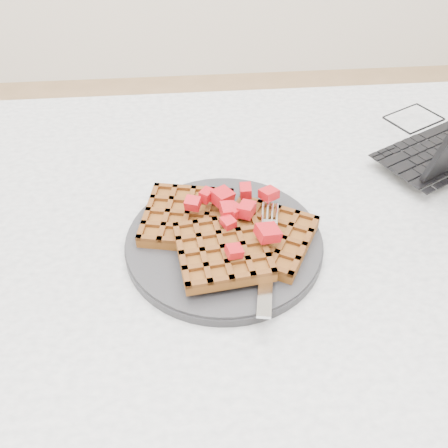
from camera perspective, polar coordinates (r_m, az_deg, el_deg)
The scene contains 5 objects.
table at distance 0.75m, azimuth 3.86°, elevation -7.63°, with size 1.20×0.80×0.75m.
plate at distance 0.64m, azimuth 0.00°, elevation -2.10°, with size 0.25×0.25×0.02m, color #242427.
waffles at distance 0.63m, azimuth 0.05°, elevation -1.09°, with size 0.24×0.20×0.03m.
strawberry_pile at distance 0.61m, azimuth 0.00°, elevation 0.96°, with size 0.15×0.15×0.02m, color #96050F, non-canonical shape.
fork at distance 0.61m, azimuth 4.96°, elevation -3.52°, with size 0.02×0.18×0.02m, color silver, non-canonical shape.
Camera 1 is at (-0.09, -0.47, 1.21)m, focal length 40.00 mm.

